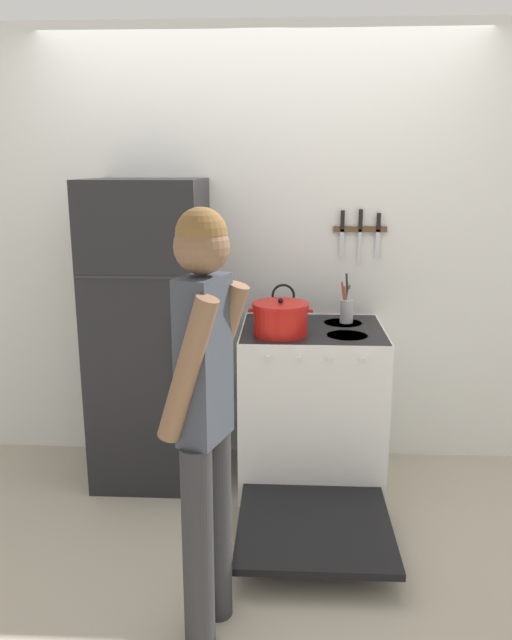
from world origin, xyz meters
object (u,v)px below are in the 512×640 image
stove_range (311,408)px  utensil_jar (347,309)px  refrigerator (150,333)px  dutch_oven_pot (280,318)px  tea_kettle (283,311)px  person (205,405)px

stove_range → utensil_jar: bearing=42.8°
refrigerator → utensil_jar: size_ratio=6.09×
utensil_jar → dutch_oven_pot: bearing=-143.1°
tea_kettle → person: 1.40m
stove_range → person: (-0.43, -1.19, 0.49)m
stove_range → dutch_oven_pot: bearing=-151.0°
refrigerator → stove_range: size_ratio=1.22×
refrigerator → utensil_jar: 1.12m
refrigerator → stove_range: bearing=-4.4°
tea_kettle → person: person is taller
stove_range → tea_kettle: tea_kettle is taller
tea_kettle → utensil_jar: utensil_jar is taller
refrigerator → stove_range: (0.91, -0.07, -0.40)m
tea_kettle → utensil_jar: bearing=1.1°
dutch_oven_pot → person: (-0.26, -1.10, -0.05)m
tea_kettle → stove_range: bearing=-46.9°
refrigerator → stove_range: refrigerator is taller
stove_range → refrigerator: bearing=175.6°
person → tea_kettle: bearing=8.2°
dutch_oven_pot → refrigerator: bearing=167.2°
tea_kettle → refrigerator: bearing=-172.1°
utensil_jar → refrigerator: bearing=-174.3°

